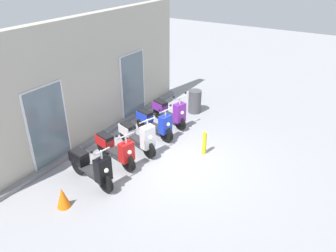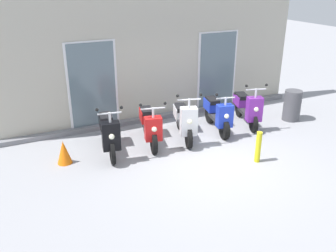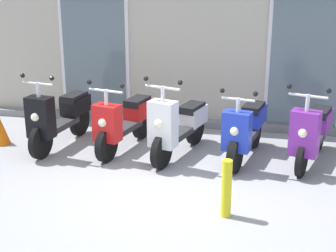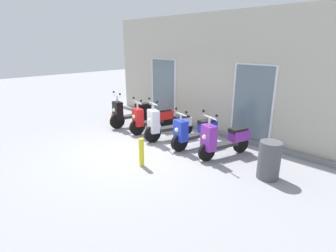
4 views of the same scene
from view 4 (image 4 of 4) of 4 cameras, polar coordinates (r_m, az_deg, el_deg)
ground_plane at (r=7.36m, az=-7.17°, el=-5.41°), size 40.00×40.00×0.00m
storefront_facade at (r=9.00m, az=8.07°, el=10.74°), size 8.63×0.50×3.76m
scooter_black at (r=9.44m, az=-8.03°, el=2.97°), size 0.64×1.65×1.28m
scooter_red at (r=8.73m, az=-3.44°, el=1.62°), size 0.73×1.62×1.20m
scooter_white at (r=8.03m, az=0.01°, el=0.42°), size 0.79×1.62×1.31m
scooter_blue at (r=7.45m, az=5.82°, el=-1.24°), size 0.66×1.56×1.18m
scooter_purple at (r=6.93m, az=11.98°, el=-2.75°), size 0.79×1.56×1.27m
traffic_cone at (r=10.29m, az=-11.68°, el=2.55°), size 0.32×0.32×0.52m
curb_bollard at (r=6.36m, az=-5.74°, el=-5.69°), size 0.12×0.12×0.70m
trash_bin at (r=6.16m, az=20.99°, el=-6.90°), size 0.47×0.47×0.84m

